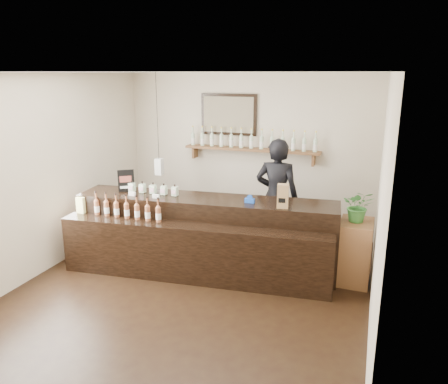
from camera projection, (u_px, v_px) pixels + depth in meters
ground at (194, 287)px, 5.87m from camera, size 5.00×5.00×0.00m
room_shell at (191, 163)px, 5.42m from camera, size 5.00×5.00×5.00m
back_wall_decor at (238, 134)px, 7.62m from camera, size 2.66×0.96×1.69m
counter at (202, 238)px, 6.29m from camera, size 3.82×1.36×1.23m
promo_sign at (126, 181)px, 6.55m from camera, size 0.21×0.15×0.34m
paper_bag at (283, 196)px, 5.77m from camera, size 0.16×0.13×0.32m
tape_dispenser at (250, 200)px, 6.02m from camera, size 0.14×0.05×0.11m
side_cabinet at (355, 252)px, 5.96m from camera, size 0.44×0.60×0.86m
potted_plant at (358, 206)px, 5.79m from camera, size 0.41×0.36×0.44m
shopkeeper at (277, 190)px, 6.77m from camera, size 0.76×0.50×2.08m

